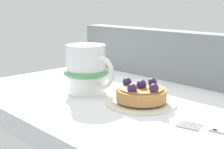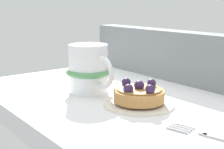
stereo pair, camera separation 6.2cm
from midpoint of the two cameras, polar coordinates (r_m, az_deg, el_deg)
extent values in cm
cube|color=white|center=(63.58, 1.08, -5.88)|extent=(68.73, 42.75, 3.79)
cube|color=gray|center=(75.62, 11.26, 2.84)|extent=(67.35, 5.45, 11.56)
cylinder|color=silver|center=(59.30, 2.08, -4.90)|extent=(12.59, 12.59, 0.84)
cylinder|color=silver|center=(59.36, 2.08, -5.09)|extent=(6.92, 6.92, 0.42)
cylinder|color=#B77F42|center=(58.88, 2.10, -3.56)|extent=(9.06, 9.06, 2.03)
cylinder|color=olive|center=(58.57, 2.10, -2.47)|extent=(7.97, 7.97, 0.30)
sphere|color=#331E47|center=(58.40, 2.11, -1.83)|extent=(1.82, 1.82, 1.82)
sphere|color=#331E47|center=(55.96, 4.15, -2.44)|extent=(1.68, 1.68, 1.68)
sphere|color=#331E47|center=(60.51, 4.12, -1.37)|extent=(1.60, 1.60, 1.60)
sphere|color=#331E47|center=(60.46, -0.09, -1.38)|extent=(1.69, 1.69, 1.69)
sphere|color=#331E47|center=(56.28, 0.35, -2.49)|extent=(1.73, 1.73, 1.73)
cylinder|color=white|center=(66.71, -7.21, 0.95)|extent=(7.96, 7.96, 9.82)
torus|color=#569960|center=(66.85, -7.19, 0.36)|extent=(9.18, 9.18, 1.18)
torus|color=white|center=(62.86, -4.54, 0.30)|extent=(6.40, 0.91, 6.40)
cube|color=#B7B7BC|center=(48.78, 13.62, -9.32)|extent=(1.30, 0.82, 0.60)
cube|color=#B7B7BC|center=(50.91, 10.32, -8.22)|extent=(3.46, 1.02, 0.60)
cube|color=#B7B7BC|center=(50.28, 9.98, -8.48)|extent=(3.46, 1.02, 0.60)
cube|color=#B7B7BC|center=(49.65, 9.64, -8.74)|extent=(3.46, 1.02, 0.60)
cube|color=#B7B7BC|center=(49.02, 9.28, -9.01)|extent=(3.46, 1.02, 0.60)
camera|label=1|loc=(0.03, -92.86, -0.63)|focal=52.68mm
camera|label=2|loc=(0.03, 87.14, 0.63)|focal=52.68mm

